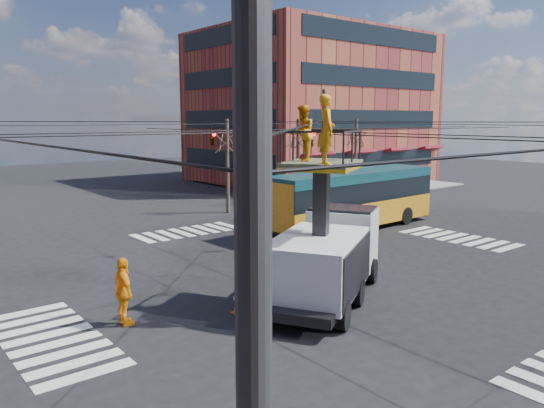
{
  "coord_description": "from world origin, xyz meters",
  "views": [
    {
      "loc": [
        -13.92,
        -14.57,
        6.03
      ],
      "look_at": [
        -0.29,
        2.39,
        2.51
      ],
      "focal_mm": 35.0,
      "sensor_mm": 36.0,
      "label": 1
    }
  ],
  "objects": [
    {
      "name": "crosswalks",
      "position": [
        0.0,
        0.0,
        0.01
      ],
      "size": [
        22.4,
        22.4,
        0.02
      ],
      "primitive_type": null,
      "color": "silver",
      "rests_on": "ground"
    },
    {
      "name": "tree_c",
      "position": [
        17.0,
        13.5,
        4.63
      ],
      "size": [
        2.0,
        2.0,
        6.0
      ],
      "color": "#382B21",
      "rests_on": "ground"
    },
    {
      "name": "overhead_network",
      "position": [
        -0.07,
        0.4,
        4.29
      ],
      "size": [
        24.24,
        24.24,
        8.0
      ],
      "color": "#2D2D30",
      "rests_on": "ground"
    },
    {
      "name": "tree_b",
      "position": [
        11.0,
        13.5,
        4.63
      ],
      "size": [
        2.0,
        2.0,
        6.0
      ],
      "color": "#382B21",
      "rests_on": "ground"
    },
    {
      "name": "city_bus",
      "position": [
        7.47,
        5.03,
        1.72
      ],
      "size": [
        11.34,
        3.07,
        3.2
      ],
      "rotation": [
        0.0,
        0.0,
        0.04
      ],
      "color": "orange",
      "rests_on": "ground"
    },
    {
      "name": "tree_a",
      "position": [
        5.0,
        13.5,
        4.63
      ],
      "size": [
        2.0,
        2.0,
        6.0
      ],
      "color": "#382B21",
      "rests_on": "ground"
    },
    {
      "name": "ground",
      "position": [
        0.0,
        0.0,
        0.0
      ],
      "size": [
        120.0,
        120.0,
        0.0
      ],
      "primitive_type": "plane",
      "color": "black",
      "rests_on": "ground"
    },
    {
      "name": "utility_truck",
      "position": [
        -1.65,
        -2.23,
        2.11
      ],
      "size": [
        7.19,
        5.57,
        6.71
      ],
      "rotation": [
        0.0,
        0.0,
        0.54
      ],
      "color": "black",
      "rests_on": "ground"
    },
    {
      "name": "flagger",
      "position": [
        5.08,
        1.87,
        0.84
      ],
      "size": [
        0.64,
        1.09,
        1.68
      ],
      "primitive_type": "imported",
      "rotation": [
        0.0,
        0.0,
        -1.59
      ],
      "color": "orange",
      "rests_on": "ground"
    },
    {
      "name": "worker_ground",
      "position": [
        -7.97,
        -0.25,
        1.02
      ],
      "size": [
        0.59,
        1.23,
        2.04
      ],
      "primitive_type": "imported",
      "rotation": [
        0.0,
        0.0,
        1.49
      ],
      "color": "orange",
      "rests_on": "ground"
    },
    {
      "name": "traffic_cone",
      "position": [
        -4.81,
        -1.6,
        0.38
      ],
      "size": [
        0.36,
        0.36,
        0.76
      ],
      "primitive_type": "cone",
      "color": "#FF610A",
      "rests_on": "ground"
    },
    {
      "name": "sidewalk_ne",
      "position": [
        21.0,
        21.0,
        0.06
      ],
      "size": [
        18.0,
        18.0,
        0.12
      ],
      "primitive_type": "cube",
      "color": "slate",
      "rests_on": "ground"
    },
    {
      "name": "building_ne",
      "position": [
        21.98,
        23.98,
        7.0
      ],
      "size": [
        20.06,
        16.06,
        14.0
      ],
      "color": "maroon",
      "rests_on": "ground"
    }
  ]
}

